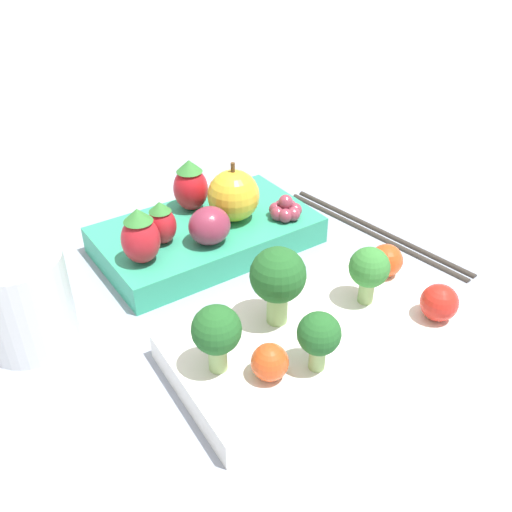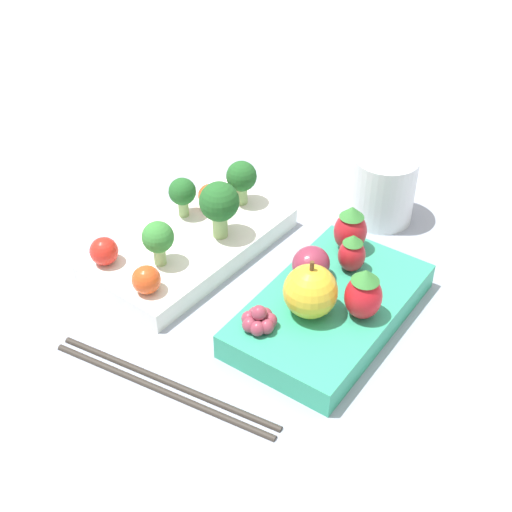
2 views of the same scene
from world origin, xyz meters
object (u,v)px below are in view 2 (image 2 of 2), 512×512
at_px(strawberry_1, 350,229).
at_px(strawberry_2, 364,294).
at_px(broccoli_floret_3, 219,204).
at_px(cherry_tomato_2, 210,195).
at_px(broccoli_floret_0, 158,239).
at_px(grape_cluster, 259,320).
at_px(cherry_tomato_1, 146,280).
at_px(chopsticks_pair, 164,384).
at_px(apple, 310,291).
at_px(broccoli_floret_2, 182,193).
at_px(cherry_tomato_0, 104,251).
at_px(strawberry_0, 352,253).
at_px(bento_box_fruit, 330,309).
at_px(broccoli_floret_1, 241,178).
at_px(drinking_cup, 383,189).
at_px(bento_box_savoury, 190,246).
at_px(plum, 311,264).

bearing_deg(strawberry_1, strawberry_2, -145.52).
distance_m(broccoli_floret_3, cherry_tomato_2, 0.06).
xyz_separation_m(broccoli_floret_0, grape_cluster, (-0.02, -0.13, -0.02)).
xyz_separation_m(broccoli_floret_3, cherry_tomato_1, (-0.11, 0.00, -0.03)).
height_order(cherry_tomato_2, chopsticks_pair, cherry_tomato_2).
bearing_deg(apple, broccoli_floret_2, 71.92).
relative_size(broccoli_floret_0, apple, 0.83).
xyz_separation_m(cherry_tomato_0, cherry_tomato_2, (0.13, -0.02, -0.00)).
height_order(apple, strawberry_0, apple).
relative_size(bento_box_fruit, grape_cluster, 6.41).
bearing_deg(broccoli_floret_2, broccoli_floret_1, -35.12).
xyz_separation_m(broccoli_floret_3, drinking_cup, (0.15, -0.11, -0.02)).
bearing_deg(bento_box_savoury, broccoli_floret_3, -49.00).
xyz_separation_m(cherry_tomato_0, strawberry_1, (0.14, -0.19, 0.01)).
height_order(strawberry_0, drinking_cup, drinking_cup).
bearing_deg(strawberry_0, chopsticks_pair, 160.43).
bearing_deg(apple, strawberry_2, -60.83).
height_order(broccoli_floret_3, cherry_tomato_2, broccoli_floret_3).
relative_size(broccoli_floret_1, strawberry_1, 1.01).
height_order(broccoli_floret_2, plum, broccoli_floret_2).
height_order(strawberry_1, chopsticks_pair, strawberry_1).
distance_m(strawberry_2, plum, 0.06).
bearing_deg(apple, cherry_tomato_0, 102.22).
relative_size(bento_box_fruit, cherry_tomato_0, 7.24).
bearing_deg(strawberry_1, cherry_tomato_0, 127.60).
xyz_separation_m(bento_box_savoury, chopsticks_pair, (-0.15, -0.09, -0.01)).
xyz_separation_m(broccoli_floret_2, strawberry_0, (0.01, -0.19, -0.00)).
bearing_deg(broccoli_floret_1, strawberry_1, -95.92).
bearing_deg(cherry_tomato_2, apple, -117.39).
distance_m(cherry_tomato_2, drinking_cup, 0.18).
xyz_separation_m(apple, grape_cluster, (-0.04, 0.03, -0.02)).
distance_m(bento_box_fruit, apple, 0.05).
relative_size(broccoli_floret_0, plum, 1.26).
bearing_deg(bento_box_savoury, apple, -101.74).
relative_size(bento_box_fruit, apple, 3.56).
distance_m(bento_box_fruit, strawberry_2, 0.05).
relative_size(cherry_tomato_0, cherry_tomato_1, 1.03).
bearing_deg(cherry_tomato_0, plum, -64.90).
distance_m(broccoli_floret_2, strawberry_0, 0.19).
height_order(broccoli_floret_3, cherry_tomato_1, broccoli_floret_3).
xyz_separation_m(cherry_tomato_2, strawberry_0, (-0.02, -0.18, 0.01)).
xyz_separation_m(apple, strawberry_2, (0.02, -0.04, 0.00)).
relative_size(broccoli_floret_2, strawberry_2, 0.87).
distance_m(broccoli_floret_0, broccoli_floret_2, 0.08).
distance_m(bento_box_fruit, broccoli_floret_3, 0.15).
relative_size(strawberry_2, plum, 1.36).
bearing_deg(bento_box_savoury, cherry_tomato_0, 151.16).
distance_m(broccoli_floret_2, apple, 0.20).
distance_m(broccoli_floret_0, strawberry_2, 0.20).
height_order(apple, plum, apple).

